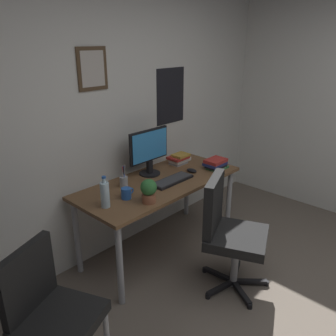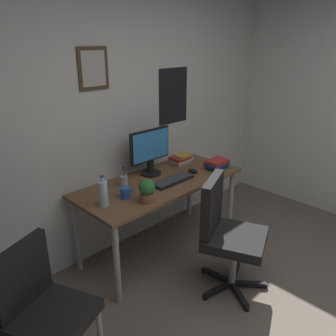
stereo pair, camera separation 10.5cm
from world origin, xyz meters
name	(u,v)px [view 1 (the left image)]	position (x,y,z in m)	size (l,w,h in m)	color
wall_back	(114,115)	(0.00, 2.15, 1.30)	(4.40, 0.10, 2.60)	silver
desk	(160,189)	(0.15, 1.72, 0.65)	(1.58, 0.69, 0.73)	brown
office_chair	(228,228)	(0.16, 0.99, 0.53)	(0.61, 0.61, 0.95)	black
side_chair	(49,309)	(-1.23, 1.26, 0.50)	(0.55, 0.55, 0.88)	black
monitor	(149,150)	(0.20, 1.91, 0.97)	(0.46, 0.20, 0.43)	black
keyboard	(172,180)	(0.21, 1.63, 0.74)	(0.43, 0.15, 0.03)	black
computer_mouse	(192,170)	(0.51, 1.65, 0.75)	(0.06, 0.11, 0.04)	black
water_bottle	(105,194)	(-0.50, 1.67, 0.84)	(0.07, 0.07, 0.25)	silver
coffee_mug_near	(126,193)	(-0.29, 1.67, 0.78)	(0.12, 0.08, 0.09)	#2659B2
potted_plant	(149,190)	(-0.22, 1.48, 0.84)	(0.13, 0.13, 0.20)	brown
pen_cup	(124,181)	(-0.16, 1.86, 0.79)	(0.07, 0.07, 0.20)	#9EA0A5
book_stack_left	(179,159)	(0.61, 1.89, 0.79)	(0.23, 0.16, 0.11)	gray
book_stack_right	(216,164)	(0.75, 1.54, 0.78)	(0.22, 0.17, 0.10)	#33723F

